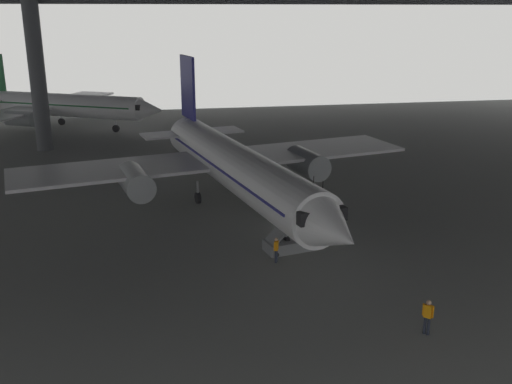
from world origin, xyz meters
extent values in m
plane|color=slate|center=(0.00, 0.00, 0.00)|extent=(110.00, 110.00, 0.00)
cylinder|color=#4C4F54|center=(-19.71, 29.19, 7.95)|extent=(1.67, 1.67, 15.90)
cube|color=#4C4F54|center=(0.00, 30.25, 15.50)|extent=(115.50, 0.50, 0.70)
cylinder|color=white|center=(-2.16, 5.76, 3.31)|extent=(8.90, 25.69, 3.43)
cone|color=white|center=(0.95, -8.22, 3.31)|extent=(4.17, 4.75, 3.36)
cube|color=black|center=(0.48, -6.11, 3.74)|extent=(3.37, 2.98, 0.75)
cone|color=white|center=(-5.27, 19.74, 3.66)|extent=(4.04, 5.99, 2.91)
cube|color=navy|center=(-4.80, 17.62, 7.83)|extent=(1.05, 3.70, 5.61)
cube|color=white|center=(-2.25, 17.23, 3.83)|extent=(4.87, 3.69, 0.16)
cube|color=white|center=(-6.94, 16.19, 3.83)|extent=(4.87, 3.69, 0.16)
cube|color=white|center=(5.61, 11.73, 2.97)|extent=(15.35, 9.20, 0.24)
cylinder|color=#9EA3A8|center=(4.34, 9.53, 2.37)|extent=(3.04, 4.81, 2.13)
cube|color=white|center=(-11.73, 7.87, 2.97)|extent=(15.35, 9.20, 0.24)
cylinder|color=#9EA3A8|center=(-9.64, 6.42, 2.37)|extent=(3.04, 4.81, 2.13)
cube|color=navy|center=(-2.16, 5.76, 3.57)|extent=(8.56, 23.88, 0.16)
cylinder|color=#9EA3A8|center=(-0.30, -2.61, 1.25)|extent=(0.20, 0.20, 1.15)
cylinder|color=black|center=(-0.30, -2.61, 0.45)|extent=(0.49, 0.94, 0.90)
cylinder|color=#9EA3A8|center=(-0.44, 8.69, 1.25)|extent=(0.20, 0.20, 1.15)
cylinder|color=black|center=(-0.44, 8.69, 0.45)|extent=(0.49, 0.94, 0.90)
cylinder|color=#9EA3A8|center=(-4.96, 7.69, 1.25)|extent=(0.20, 0.20, 1.15)
cylinder|color=black|center=(-4.96, 7.69, 0.45)|extent=(0.49, 0.94, 0.90)
cube|color=slate|center=(0.18, -2.66, 0.35)|extent=(3.88, 2.26, 0.70)
cube|color=slate|center=(0.18, -2.66, 2.09)|extent=(3.59, 2.00, 2.88)
cube|color=slate|center=(1.80, -2.30, 3.49)|extent=(1.36, 1.51, 0.12)
cylinder|color=black|center=(1.67, -1.72, 3.99)|extent=(0.06, 0.06, 1.00)
cylinder|color=black|center=(1.93, -2.89, 3.99)|extent=(0.06, 0.06, 1.00)
cylinder|color=black|center=(1.49, -1.65, 0.15)|extent=(0.32, 0.18, 0.30)
cylinder|color=black|center=(1.79, -3.02, 0.15)|extent=(0.32, 0.18, 0.30)
cylinder|color=black|center=(-1.42, -2.30, 0.15)|extent=(0.32, 0.18, 0.30)
cylinder|color=black|center=(-1.12, -3.67, 0.15)|extent=(0.32, 0.18, 0.30)
cylinder|color=#232838|center=(3.80, -13.62, 0.44)|extent=(0.14, 0.14, 0.88)
cylinder|color=#232838|center=(3.92, -13.75, 0.44)|extent=(0.14, 0.14, 0.88)
cube|color=orange|center=(3.86, -13.69, 1.20)|extent=(0.41, 0.41, 0.63)
cylinder|color=orange|center=(3.70, -13.52, 1.23)|extent=(0.09, 0.09, 0.60)
cylinder|color=orange|center=(4.02, -13.85, 1.23)|extent=(0.09, 0.09, 0.60)
sphere|color=tan|center=(3.86, -13.69, 1.64)|extent=(0.24, 0.24, 0.24)
cylinder|color=#232838|center=(-1.28, -4.33, 0.40)|extent=(0.14, 0.14, 0.79)
cylinder|color=#232838|center=(-1.35, -4.49, 0.40)|extent=(0.14, 0.14, 0.79)
cube|color=orange|center=(-1.31, -4.41, 1.08)|extent=(0.35, 0.42, 0.56)
cylinder|color=orange|center=(-1.22, -4.20, 1.10)|extent=(0.09, 0.09, 0.53)
cylinder|color=orange|center=(-1.41, -4.62, 1.10)|extent=(0.09, 0.09, 0.53)
sphere|color=tan|center=(-1.31, -4.41, 1.48)|extent=(0.22, 0.22, 0.22)
cylinder|color=white|center=(-18.94, 41.07, 3.04)|extent=(20.36, 12.53, 2.88)
cone|color=white|center=(-8.28, 35.48, 3.04)|extent=(4.37, 4.11, 2.82)
cube|color=black|center=(-9.90, 36.33, 3.40)|extent=(2.92, 3.11, 0.63)
cube|color=white|center=(-26.35, 47.24, 3.47)|extent=(3.79, 4.34, 0.16)
cube|color=white|center=(-18.55, 49.30, 2.75)|extent=(10.23, 13.10, 0.24)
cylinder|color=#9EA3A8|center=(-17.84, 47.29, 2.25)|extent=(4.15, 3.32, 1.79)
cube|color=white|center=(-25.49, 36.08, 2.75)|extent=(10.23, 13.10, 0.24)
cylinder|color=#9EA3A8|center=(-23.43, 36.63, 2.25)|extent=(4.15, 3.32, 1.79)
cube|color=#19592D|center=(-18.94, 41.07, 3.26)|extent=(18.99, 11.85, 0.16)
cylinder|color=#9EA3A8|center=(-12.56, 37.73, 1.25)|extent=(0.20, 0.20, 1.15)
cylinder|color=black|center=(-12.56, 37.73, 0.45)|extent=(0.94, 0.68, 0.90)
cylinder|color=#9EA3A8|center=(-19.85, 43.85, 1.25)|extent=(0.20, 0.20, 1.15)
cylinder|color=black|center=(-19.85, 43.85, 0.45)|extent=(0.94, 0.68, 0.90)
cylinder|color=#9EA3A8|center=(-21.74, 40.24, 1.25)|extent=(0.20, 0.20, 1.15)
cylinder|color=black|center=(-21.74, 40.24, 0.45)|extent=(0.94, 0.68, 0.90)
camera|label=1|loc=(-8.34, -35.98, 14.51)|focal=40.97mm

